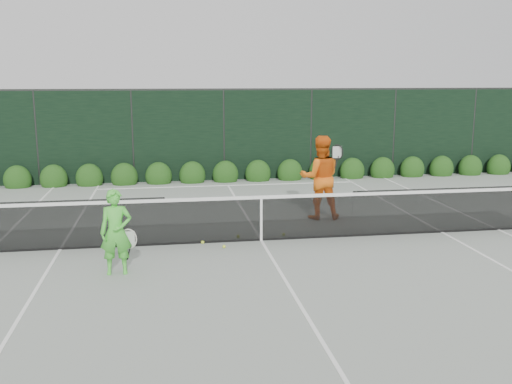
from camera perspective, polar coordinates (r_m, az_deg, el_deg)
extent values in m
plane|color=gray|center=(12.17, 0.52, -4.89)|extent=(80.00, 80.00, 0.00)
cube|color=black|center=(12.09, -19.54, -3.18)|extent=(4.40, 0.01, 1.02)
cube|color=black|center=(12.05, 0.52, -2.69)|extent=(4.00, 0.01, 0.96)
cube|color=black|center=(13.38, 18.56, -1.75)|extent=(4.40, 0.01, 1.02)
cube|color=white|center=(11.94, 0.53, -0.53)|extent=(12.80, 0.03, 0.07)
cube|color=black|center=(12.17, 0.52, -4.80)|extent=(12.80, 0.02, 0.04)
cube|color=white|center=(12.05, 0.52, -2.80)|extent=(0.05, 0.03, 0.91)
imported|color=#4ED33D|center=(10.28, -13.82, -3.91)|extent=(0.57, 0.39, 1.51)
torus|color=beige|center=(10.40, -12.64, -4.61)|extent=(0.30, 0.07, 0.30)
cylinder|color=black|center=(10.47, -12.58, -5.87)|extent=(0.10, 0.03, 0.30)
imported|color=orange|center=(13.97, 6.43, 1.46)|extent=(1.07, 0.88, 2.04)
torus|color=black|center=(13.78, 8.12, 3.96)|extent=(0.27, 0.19, 0.30)
cylinder|color=black|center=(13.81, 8.09, 2.98)|extent=(0.10, 0.03, 0.30)
cube|color=white|center=(14.13, 23.07, -3.49)|extent=(0.06, 23.77, 0.01)
cube|color=white|center=(12.21, -18.99, -5.45)|extent=(0.06, 23.77, 0.01)
cube|color=white|center=(13.46, 18.11, -3.85)|extent=(0.06, 23.77, 0.01)
cube|color=white|center=(23.73, -4.28, 3.09)|extent=(11.03, 0.06, 0.01)
cube|color=white|center=(18.35, -2.82, 0.67)|extent=(8.23, 0.06, 0.01)
cube|color=white|center=(12.17, 0.52, -4.86)|extent=(0.06, 12.80, 0.01)
cube|color=black|center=(19.22, -3.22, 5.65)|extent=(32.00, 0.06, 3.00)
cube|color=#262826|center=(19.13, -3.27, 10.22)|extent=(32.00, 0.06, 0.06)
cylinder|color=#262826|center=(19.54, -21.08, 5.01)|extent=(0.08, 0.08, 3.00)
cylinder|color=#262826|center=(19.15, -12.23, 5.39)|extent=(0.08, 0.08, 3.00)
cylinder|color=#262826|center=(19.22, -3.22, 5.65)|extent=(0.08, 0.08, 3.00)
cylinder|color=#262826|center=(19.75, 5.51, 5.77)|extent=(0.08, 0.08, 3.00)
cylinder|color=#262826|center=(20.71, 13.62, 5.76)|extent=(0.08, 0.08, 3.00)
cylinder|color=#262826|center=(22.03, 20.87, 5.66)|extent=(0.08, 0.08, 3.00)
ellipsoid|color=#14390F|center=(19.50, -22.74, 1.11)|extent=(0.86, 0.65, 0.94)
ellipsoid|color=#14390F|center=(19.27, -19.56, 1.23)|extent=(0.86, 0.65, 0.94)
ellipsoid|color=#14390F|center=(19.10, -16.32, 1.34)|extent=(0.86, 0.65, 0.94)
ellipsoid|color=#14390F|center=(18.99, -13.03, 1.45)|extent=(0.86, 0.65, 0.94)
ellipsoid|color=#14390F|center=(18.94, -9.71, 1.56)|extent=(0.86, 0.65, 0.94)
ellipsoid|color=#14390F|center=(18.96, -6.38, 1.66)|extent=(0.86, 0.65, 0.94)
ellipsoid|color=#14390F|center=(19.04, -3.07, 1.76)|extent=(0.86, 0.65, 0.94)
ellipsoid|color=#14390F|center=(19.18, 0.20, 1.85)|extent=(0.86, 0.65, 0.94)
ellipsoid|color=#14390F|center=(19.39, 3.41, 1.93)|extent=(0.86, 0.65, 0.94)
ellipsoid|color=#14390F|center=(19.65, 6.54, 2.00)|extent=(0.86, 0.65, 0.94)
ellipsoid|color=#14390F|center=(19.98, 9.59, 2.07)|extent=(0.86, 0.65, 0.94)
ellipsoid|color=#14390F|center=(20.35, 12.53, 2.13)|extent=(0.86, 0.65, 0.94)
ellipsoid|color=#14390F|center=(20.78, 15.35, 2.18)|extent=(0.86, 0.65, 0.94)
ellipsoid|color=#14390F|center=(21.26, 18.06, 2.22)|extent=(0.86, 0.65, 0.94)
ellipsoid|color=#14390F|center=(21.78, 20.64, 2.26)|extent=(0.86, 0.65, 0.94)
ellipsoid|color=#14390F|center=(22.34, 23.09, 2.29)|extent=(0.86, 0.65, 0.94)
sphere|color=#D1E833|center=(11.99, -5.35, -5.02)|extent=(0.07, 0.07, 0.07)
sphere|color=#D1E833|center=(12.39, -1.81, -4.44)|extent=(0.07, 0.07, 0.07)
sphere|color=#D1E833|center=(12.54, 2.78, -4.25)|extent=(0.07, 0.07, 0.07)
sphere|color=#D1E833|center=(11.66, -3.21, -5.47)|extent=(0.07, 0.07, 0.07)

